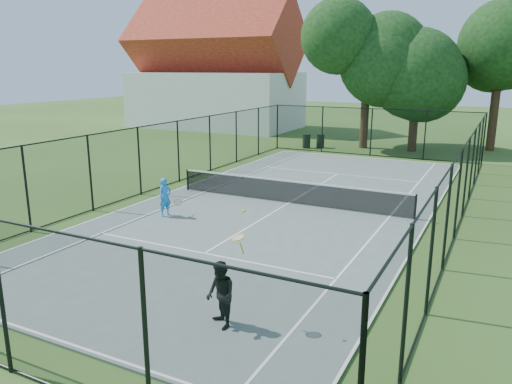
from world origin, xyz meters
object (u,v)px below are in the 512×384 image
at_px(player_blue, 165,197).
at_px(player_black, 221,295).
at_px(tennis_net, 289,191).
at_px(trash_bin_right, 320,141).
at_px(trash_bin_left, 306,141).

bearing_deg(player_blue, player_black, -45.30).
relative_size(tennis_net, player_black, 3.91).
relative_size(trash_bin_right, player_blue, 0.66).
xyz_separation_m(trash_bin_left, player_black, (7.44, -23.99, 0.31)).
distance_m(tennis_net, player_blue, 5.07).
bearing_deg(trash_bin_left, trash_bin_right, 31.63).
height_order(tennis_net, trash_bin_right, tennis_net).
height_order(trash_bin_left, player_blue, player_blue).
relative_size(tennis_net, player_blue, 6.98).
bearing_deg(player_black, trash_bin_left, 107.23).
bearing_deg(trash_bin_left, player_blue, -85.61).
distance_m(tennis_net, trash_bin_right, 15.14).
height_order(player_blue, player_black, player_black).
xyz_separation_m(trash_bin_left, player_blue, (1.37, -17.86, 0.29)).
height_order(trash_bin_right, player_black, player_black).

